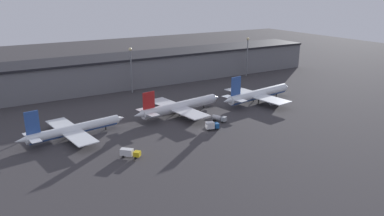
# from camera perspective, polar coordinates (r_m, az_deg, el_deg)

# --- Properties ---
(ground) EXTENTS (600.00, 600.00, 0.00)m
(ground) POSITION_cam_1_polar(r_m,az_deg,el_deg) (150.94, 1.97, -3.49)
(ground) COLOR #383538
(terminal_building) EXTENTS (256.12, 27.67, 17.62)m
(terminal_building) POSITION_cam_1_polar(r_m,az_deg,el_deg) (224.08, -10.08, 5.66)
(terminal_building) COLOR slate
(terminal_building) RESTS_ON ground
(airplane_0) EXTENTS (43.29, 34.52, 13.56)m
(airplane_0) POSITION_cam_1_polar(r_m,az_deg,el_deg) (150.27, -17.60, -3.14)
(airplane_0) COLOR white
(airplane_0) RESTS_ON ground
(airplane_1) EXTENTS (48.21, 37.10, 13.27)m
(airplane_1) POSITION_cam_1_polar(r_m,az_deg,el_deg) (169.51, -1.91, 0.22)
(airplane_1) COLOR silver
(airplane_1) RESTS_ON ground
(airplane_2) EXTENTS (48.89, 37.50, 15.23)m
(airplane_2) POSITION_cam_1_polar(r_m,az_deg,el_deg) (191.43, 10.07, 2.08)
(airplane_2) COLOR white
(airplane_2) RESTS_ON ground
(service_vehicle_0) EXTENTS (5.71, 3.63, 3.35)m
(service_vehicle_0) POSITION_cam_1_polar(r_m,az_deg,el_deg) (151.43, 3.02, -2.68)
(service_vehicle_0) COLOR #195199
(service_vehicle_0) RESTS_ON ground
(service_vehicle_1) EXTENTS (4.83, 6.47, 2.70)m
(service_vehicle_1) POSITION_cam_1_polar(r_m,az_deg,el_deg) (160.86, 4.16, -1.56)
(service_vehicle_1) COLOR #9EA3A8
(service_vehicle_1) RESTS_ON ground
(service_vehicle_2) EXTENTS (6.50, 6.29, 2.98)m
(service_vehicle_2) POSITION_cam_1_polar(r_m,az_deg,el_deg) (128.95, -9.49, -6.74)
(service_vehicle_2) COLOR gold
(service_vehicle_2) RESTS_ON ground
(lamp_post_1) EXTENTS (1.80, 1.80, 24.78)m
(lamp_post_1) POSITION_cam_1_polar(r_m,az_deg,el_deg) (205.57, -9.28, 6.60)
(lamp_post_1) COLOR slate
(lamp_post_1) RESTS_ON ground
(lamp_post_2) EXTENTS (1.80, 1.80, 25.18)m
(lamp_post_2) POSITION_cam_1_polar(r_m,az_deg,el_deg) (245.10, 8.43, 8.46)
(lamp_post_2) COLOR slate
(lamp_post_2) RESTS_ON ground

